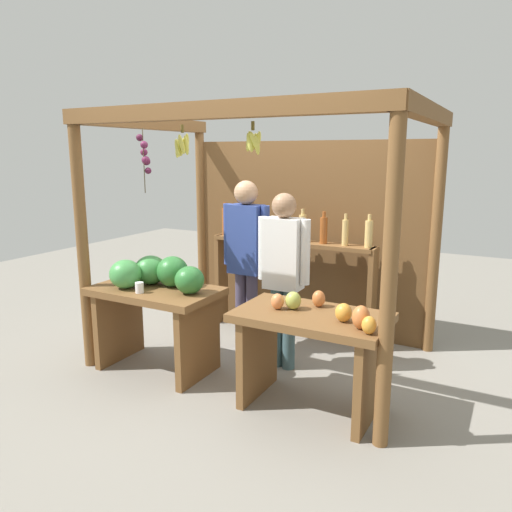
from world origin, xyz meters
TOP-DOWN VIEW (x-y plane):
  - ground_plane at (0.00, 0.00)m, footprint 12.00×12.00m
  - market_stall at (-0.00, 0.39)m, footprint 2.75×1.90m
  - fruit_counter_left at (-0.72, -0.66)m, footprint 1.10×0.64m
  - fruit_counter_right at (0.73, -0.68)m, footprint 1.10×0.64m
  - bottle_shelf_unit at (-0.05, 0.67)m, footprint 1.76×0.22m
  - vendor_man at (-0.25, 0.09)m, footprint 0.48×0.22m
  - vendor_woman at (0.23, -0.12)m, footprint 0.48×0.21m

SIDE VIEW (x-z plane):
  - ground_plane at x=0.00m, z-range 0.00..0.00m
  - fruit_counter_right at x=0.73m, z-range 0.09..0.99m
  - fruit_counter_left at x=-0.72m, z-range 0.17..1.17m
  - bottle_shelf_unit at x=-0.05m, z-range 0.13..1.49m
  - vendor_woman at x=0.23m, z-range 0.15..1.70m
  - vendor_man at x=-0.25m, z-range 0.16..1.80m
  - market_stall at x=0.00m, z-range 0.20..2.42m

